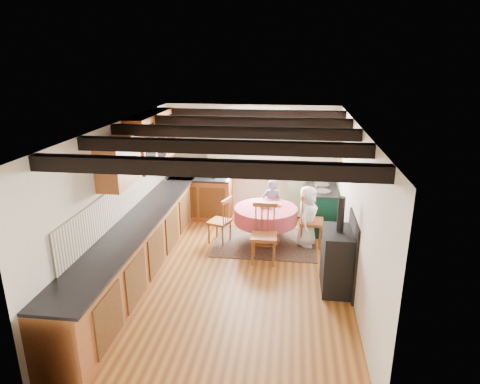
# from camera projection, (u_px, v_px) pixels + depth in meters

# --- Properties ---
(floor) EXTENTS (3.60, 5.50, 0.00)m
(floor) POSITION_uv_depth(u_px,v_px,m) (234.00, 275.00, 6.74)
(floor) COLOR #AC6A27
(floor) RESTS_ON ground
(ceiling) EXTENTS (3.60, 5.50, 0.00)m
(ceiling) POSITION_uv_depth(u_px,v_px,m) (233.00, 126.00, 6.00)
(ceiling) COLOR white
(ceiling) RESTS_ON ground
(wall_back) EXTENTS (3.60, 0.00, 2.40)m
(wall_back) POSITION_uv_depth(u_px,v_px,m) (252.00, 162.00, 8.96)
(wall_back) COLOR silver
(wall_back) RESTS_ON ground
(wall_front) EXTENTS (3.60, 0.00, 2.40)m
(wall_front) POSITION_uv_depth(u_px,v_px,m) (190.00, 308.00, 3.78)
(wall_front) COLOR silver
(wall_front) RESTS_ON ground
(wall_left) EXTENTS (0.00, 5.50, 2.40)m
(wall_left) POSITION_uv_depth(u_px,v_px,m) (120.00, 200.00, 6.59)
(wall_left) COLOR silver
(wall_left) RESTS_ON ground
(wall_right) EXTENTS (0.00, 5.50, 2.40)m
(wall_right) POSITION_uv_depth(u_px,v_px,m) (355.00, 210.00, 6.15)
(wall_right) COLOR silver
(wall_right) RESTS_ON ground
(beam_a) EXTENTS (3.60, 0.16, 0.16)m
(beam_a) POSITION_uv_depth(u_px,v_px,m) (204.00, 168.00, 4.14)
(beam_a) COLOR black
(beam_a) RESTS_ON ceiling
(beam_b) EXTENTS (3.60, 0.16, 0.16)m
(beam_b) POSITION_uv_depth(u_px,v_px,m) (221.00, 147.00, 5.08)
(beam_b) COLOR black
(beam_b) RESTS_ON ceiling
(beam_c) EXTENTS (3.60, 0.16, 0.16)m
(beam_c) POSITION_uv_depth(u_px,v_px,m) (233.00, 132.00, 6.02)
(beam_c) COLOR black
(beam_c) RESTS_ON ceiling
(beam_d) EXTENTS (3.60, 0.16, 0.16)m
(beam_d) POSITION_uv_depth(u_px,v_px,m) (242.00, 122.00, 6.97)
(beam_d) COLOR black
(beam_d) RESTS_ON ceiling
(beam_e) EXTENTS (3.60, 0.16, 0.16)m
(beam_e) POSITION_uv_depth(u_px,v_px,m) (248.00, 114.00, 7.91)
(beam_e) COLOR black
(beam_e) RESTS_ON ceiling
(splash_left) EXTENTS (0.02, 4.50, 0.55)m
(splash_left) POSITION_uv_depth(u_px,v_px,m) (128.00, 194.00, 6.87)
(splash_left) COLOR beige
(splash_left) RESTS_ON wall_left
(splash_back) EXTENTS (1.40, 0.02, 0.55)m
(splash_back) POSITION_uv_depth(u_px,v_px,m) (205.00, 160.00, 9.06)
(splash_back) COLOR beige
(splash_back) RESTS_ON wall_back
(base_cabinet_left) EXTENTS (0.60, 5.30, 0.88)m
(base_cabinet_left) POSITION_uv_depth(u_px,v_px,m) (142.00, 245.00, 6.79)
(base_cabinet_left) COLOR #A35623
(base_cabinet_left) RESTS_ON floor
(base_cabinet_back) EXTENTS (1.30, 0.60, 0.88)m
(base_cabinet_back) POSITION_uv_depth(u_px,v_px,m) (201.00, 198.00, 9.04)
(base_cabinet_back) COLOR #A35623
(base_cabinet_back) RESTS_ON floor
(worktop_left) EXTENTS (0.64, 5.30, 0.04)m
(worktop_left) POSITION_uv_depth(u_px,v_px,m) (141.00, 219.00, 6.64)
(worktop_left) COLOR black
(worktop_left) RESTS_ON base_cabinet_left
(worktop_back) EXTENTS (1.30, 0.64, 0.04)m
(worktop_back) POSITION_uv_depth(u_px,v_px,m) (201.00, 178.00, 8.88)
(worktop_back) COLOR black
(worktop_back) RESTS_ON base_cabinet_back
(wall_cabinet_glass) EXTENTS (0.34, 1.80, 0.90)m
(wall_cabinet_glass) POSITION_uv_depth(u_px,v_px,m) (152.00, 139.00, 7.46)
(wall_cabinet_glass) COLOR #A35623
(wall_cabinet_glass) RESTS_ON wall_left
(wall_cabinet_solid) EXTENTS (0.34, 0.90, 0.70)m
(wall_cabinet_solid) POSITION_uv_depth(u_px,v_px,m) (118.00, 162.00, 6.06)
(wall_cabinet_solid) COLOR #A35623
(wall_cabinet_solid) RESTS_ON wall_left
(window_frame) EXTENTS (1.34, 0.03, 1.54)m
(window_frame) POSITION_uv_depth(u_px,v_px,m) (256.00, 143.00, 8.81)
(window_frame) COLOR white
(window_frame) RESTS_ON wall_back
(window_pane) EXTENTS (1.20, 0.01, 1.40)m
(window_pane) POSITION_uv_depth(u_px,v_px,m) (256.00, 143.00, 8.82)
(window_pane) COLOR white
(window_pane) RESTS_ON wall_back
(curtain_left) EXTENTS (0.35, 0.10, 2.10)m
(curtain_left) POSITION_uv_depth(u_px,v_px,m) (216.00, 166.00, 8.99)
(curtain_left) COLOR beige
(curtain_left) RESTS_ON wall_back
(curtain_right) EXTENTS (0.35, 0.10, 2.10)m
(curtain_right) POSITION_uv_depth(u_px,v_px,m) (296.00, 169.00, 8.79)
(curtain_right) COLOR beige
(curtain_right) RESTS_ON wall_back
(curtain_rod) EXTENTS (2.00, 0.03, 0.03)m
(curtain_rod) POSITION_uv_depth(u_px,v_px,m) (256.00, 115.00, 8.55)
(curtain_rod) COLOR black
(curtain_rod) RESTS_ON wall_back
(wall_picture) EXTENTS (0.04, 0.50, 0.60)m
(wall_picture) POSITION_uv_depth(u_px,v_px,m) (340.00, 145.00, 8.17)
(wall_picture) COLOR gold
(wall_picture) RESTS_ON wall_right
(wall_plate) EXTENTS (0.30, 0.02, 0.30)m
(wall_plate) POSITION_uv_depth(u_px,v_px,m) (302.00, 140.00, 8.65)
(wall_plate) COLOR silver
(wall_plate) RESTS_ON wall_back
(rug) EXTENTS (1.89, 1.47, 0.01)m
(rug) POSITION_uv_depth(u_px,v_px,m) (265.00, 242.00, 7.92)
(rug) COLOR black
(rug) RESTS_ON floor
(dining_table) EXTENTS (1.16, 1.16, 0.70)m
(dining_table) POSITION_uv_depth(u_px,v_px,m) (265.00, 225.00, 7.81)
(dining_table) COLOR #C53043
(dining_table) RESTS_ON floor
(chair_near) EXTENTS (0.44, 0.46, 1.01)m
(chair_near) POSITION_uv_depth(u_px,v_px,m) (264.00, 234.00, 7.04)
(chair_near) COLOR #9B6031
(chair_near) RESTS_ON floor
(chair_left) EXTENTS (0.50, 0.49, 0.89)m
(chair_left) POSITION_uv_depth(u_px,v_px,m) (219.00, 220.00, 7.82)
(chair_left) COLOR #9B6031
(chair_left) RESTS_ON floor
(chair_right) EXTENTS (0.48, 0.46, 1.01)m
(chair_right) POSITION_uv_depth(u_px,v_px,m) (312.00, 219.00, 7.67)
(chair_right) COLOR #9B6031
(chair_right) RESTS_ON floor
(aga_range) EXTENTS (0.61, 0.94, 0.87)m
(aga_range) POSITION_uv_depth(u_px,v_px,m) (321.00, 209.00, 8.38)
(aga_range) COLOR black
(aga_range) RESTS_ON floor
(cast_iron_stove) EXTENTS (0.44, 0.73, 1.46)m
(cast_iron_stove) POSITION_uv_depth(u_px,v_px,m) (338.00, 244.00, 6.15)
(cast_iron_stove) COLOR black
(cast_iron_stove) RESTS_ON floor
(child_far) EXTENTS (0.40, 0.27, 1.07)m
(child_far) POSITION_uv_depth(u_px,v_px,m) (272.00, 205.00, 8.31)
(child_far) COLOR slate
(child_far) RESTS_ON floor
(child_right) EXTENTS (0.51, 0.64, 1.14)m
(child_right) POSITION_uv_depth(u_px,v_px,m) (307.00, 216.00, 7.65)
(child_right) COLOR white
(child_right) RESTS_ON floor
(bowl_a) EXTENTS (0.20, 0.20, 0.05)m
(bowl_a) POSITION_uv_depth(u_px,v_px,m) (276.00, 204.00, 7.83)
(bowl_a) COLOR silver
(bowl_a) RESTS_ON dining_table
(bowl_b) EXTENTS (0.29, 0.29, 0.07)m
(bowl_b) POSITION_uv_depth(u_px,v_px,m) (264.00, 205.00, 7.74)
(bowl_b) COLOR silver
(bowl_b) RESTS_ON dining_table
(cup) EXTENTS (0.13, 0.13, 0.09)m
(cup) POSITION_uv_depth(u_px,v_px,m) (271.00, 206.00, 7.68)
(cup) COLOR silver
(cup) RESTS_ON dining_table
(canister_tall) EXTENTS (0.13, 0.13, 0.22)m
(canister_tall) POSITION_uv_depth(u_px,v_px,m) (189.00, 171.00, 8.91)
(canister_tall) COLOR #262628
(canister_tall) RESTS_ON worktop_back
(canister_wide) EXTENTS (0.17, 0.17, 0.18)m
(canister_wide) POSITION_uv_depth(u_px,v_px,m) (203.00, 172.00, 8.88)
(canister_wide) COLOR #262628
(canister_wide) RESTS_ON worktop_back
(canister_slim) EXTENTS (0.10, 0.10, 0.27)m
(canister_slim) POSITION_uv_depth(u_px,v_px,m) (214.00, 172.00, 8.71)
(canister_slim) COLOR #262628
(canister_slim) RESTS_ON worktop_back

